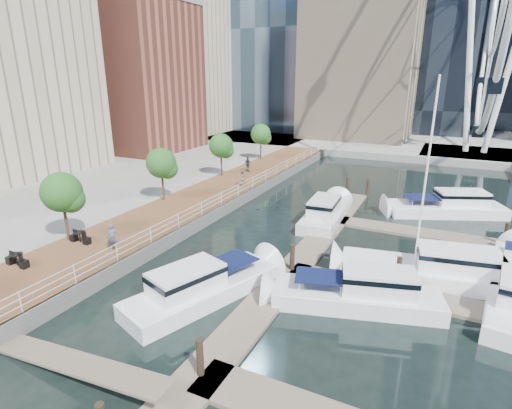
{
  "coord_description": "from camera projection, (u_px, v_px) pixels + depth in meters",
  "views": [
    {
      "loc": [
        10.62,
        -12.68,
        11.42
      ],
      "look_at": [
        -0.78,
        10.77,
        3.0
      ],
      "focal_mm": 28.0,
      "sensor_mm": 36.0,
      "label": 1
    }
  ],
  "objects": [
    {
      "name": "street_trees",
      "position": [
        161.0,
        163.0,
        34.18
      ],
      "size": [
        2.6,
        42.6,
        4.6
      ],
      "color": "#3F2B1C",
      "rests_on": "ground"
    },
    {
      "name": "pedestrian_near",
      "position": [
        112.0,
        238.0,
        24.64
      ],
      "size": [
        0.78,
        0.69,
        1.8
      ],
      "primitive_type": "imported",
      "rotation": [
        0.0,
        0.0,
        0.49
      ],
      "color": "#4B4E65",
      "rests_on": "boardwalk"
    },
    {
      "name": "railing",
      "position": [
        221.0,
        199.0,
        33.68
      ],
      "size": [
        0.1,
        60.0,
        1.05
      ],
      "primitive_type": null,
      "color": "white",
      "rests_on": "boardwalk"
    },
    {
      "name": "pedestrian_mid",
      "position": [
        242.0,
        178.0,
        39.43
      ],
      "size": [
        0.94,
        1.0,
        1.64
      ],
      "primitive_type": "imported",
      "rotation": [
        0.0,
        0.0,
        -2.11
      ],
      "color": "#826D5A",
      "rests_on": "boardwalk"
    },
    {
      "name": "land_far",
      "position": [
        409.0,
        119.0,
        105.92
      ],
      "size": [
        200.0,
        114.0,
        1.0
      ],
      "primitive_type": "cube",
      "color": "gray",
      "rests_on": "ground"
    },
    {
      "name": "yacht_foreground",
      "position": [
        355.0,
        306.0,
        20.76
      ],
      "size": [
        9.7,
        4.95,
        2.15
      ],
      "primitive_type": null,
      "rotation": [
        0.0,
        0.0,
        1.85
      ],
      "color": "white",
      "rests_on": "ground"
    },
    {
      "name": "floating_docks",
      "position": [
        382.0,
        268.0,
        23.85
      ],
      "size": [
        16.0,
        34.0,
        2.6
      ],
      "color": "#6D6051",
      "rests_on": "ground"
    },
    {
      "name": "ground",
      "position": [
        171.0,
        330.0,
        18.78
      ],
      "size": [
        520.0,
        520.0,
        0.0
      ],
      "primitive_type": "plane",
      "color": "black",
      "rests_on": "ground"
    },
    {
      "name": "midrise_condos",
      "position": [
        83.0,
        60.0,
        51.58
      ],
      "size": [
        19.0,
        67.0,
        28.0
      ],
      "color": "#BCAD8E",
      "rests_on": "ground"
    },
    {
      "name": "boardwalk",
      "position": [
        193.0,
        206.0,
        35.2
      ],
      "size": [
        6.0,
        60.0,
        1.0
      ],
      "primitive_type": "cube",
      "color": "brown",
      "rests_on": "ground"
    },
    {
      "name": "seawall",
      "position": [
        223.0,
        210.0,
        33.96
      ],
      "size": [
        0.25,
        60.0,
        1.0
      ],
      "primitive_type": "cube",
      "color": "#595954",
      "rests_on": "ground"
    },
    {
      "name": "moored_yachts",
      "position": [
        413.0,
        276.0,
        23.84
      ],
      "size": [
        20.77,
        36.54,
        11.5
      ],
      "color": "white",
      "rests_on": "ground"
    },
    {
      "name": "land_inland",
      "position": [
        0.0,
        174.0,
        46.44
      ],
      "size": [
        48.0,
        90.0,
        1.0
      ],
      "primitive_type": "cube",
      "color": "gray",
      "rests_on": "ground"
    },
    {
      "name": "pedestrian_far",
      "position": [
        248.0,
        164.0,
        45.42
      ],
      "size": [
        1.07,
        0.64,
        1.7
      ],
      "primitive_type": "imported",
      "rotation": [
        0.0,
        0.0,
        2.9
      ],
      "color": "#2D3338",
      "rests_on": "boardwalk"
    },
    {
      "name": "pier",
      "position": [
        474.0,
        156.0,
        57.3
      ],
      "size": [
        14.0,
        12.0,
        1.0
      ],
      "primitive_type": "cube",
      "color": "gray",
      "rests_on": "ground"
    }
  ]
}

